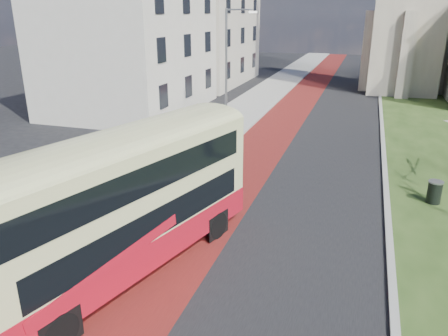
% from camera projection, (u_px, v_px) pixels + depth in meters
% --- Properties ---
extents(ground, '(160.00, 160.00, 0.00)m').
position_uv_depth(ground, '(188.00, 278.00, 13.73)').
color(ground, black).
rests_on(ground, ground).
extents(road_carriageway, '(9.00, 120.00, 0.01)m').
position_uv_depth(road_carriageway, '(314.00, 129.00, 31.19)').
color(road_carriageway, black).
rests_on(road_carriageway, ground).
extents(bus_lane, '(3.40, 120.00, 0.01)m').
position_uv_depth(bus_lane, '(277.00, 126.00, 31.98)').
color(bus_lane, '#591414').
rests_on(bus_lane, ground).
extents(pavement_west, '(4.00, 120.00, 0.12)m').
position_uv_depth(pavement_west, '(228.00, 121.00, 33.07)').
color(pavement_west, gray).
rests_on(pavement_west, ground).
extents(kerb_west, '(0.25, 120.00, 0.13)m').
position_uv_depth(kerb_west, '(253.00, 123.00, 32.48)').
color(kerb_west, '#999993').
rests_on(kerb_west, ground).
extents(kerb_east, '(0.25, 80.00, 0.13)m').
position_uv_depth(kerb_east, '(382.00, 126.00, 31.63)').
color(kerb_east, '#999993').
rests_on(kerb_east, ground).
extents(pedestrian_railing, '(0.07, 24.00, 1.12)m').
position_uv_depth(pedestrian_railing, '(158.00, 200.00, 17.98)').
color(pedestrian_railing, '#0D3B1D').
rests_on(pedestrian_railing, ground).
extents(street_block_near, '(10.30, 14.30, 13.00)m').
position_uv_depth(street_block_near, '(130.00, 30.00, 35.30)').
color(street_block_near, beige).
rests_on(street_block_near, ground).
extents(street_block_far, '(10.30, 16.30, 11.50)m').
position_uv_depth(street_block_far, '(200.00, 31.00, 49.88)').
color(street_block_far, beige).
rests_on(street_block_far, ground).
extents(streetlamp, '(2.13, 0.18, 8.00)m').
position_uv_depth(streetlamp, '(228.00, 63.00, 29.56)').
color(streetlamp, gray).
rests_on(streetlamp, pavement_west).
extents(bus, '(5.23, 10.87, 4.43)m').
position_uv_depth(bus, '(118.00, 201.00, 13.11)').
color(bus, '#AA0F1F').
rests_on(bus, ground).
extents(litter_bin, '(0.71, 0.71, 1.01)m').
position_uv_depth(litter_bin, '(434.00, 192.00, 18.85)').
color(litter_bin, black).
rests_on(litter_bin, grass_green).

